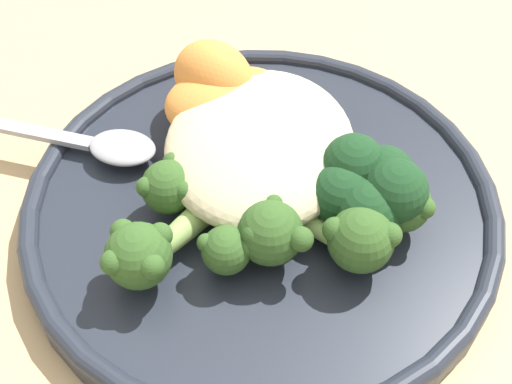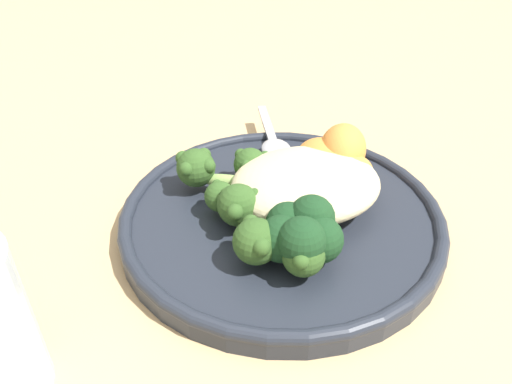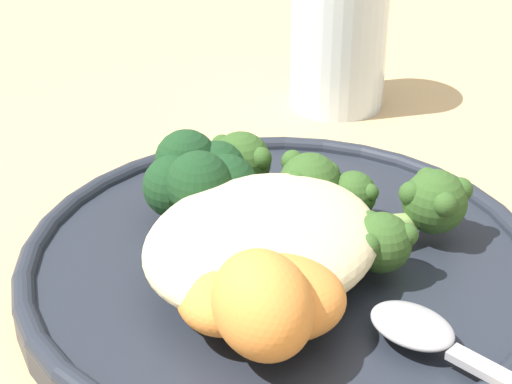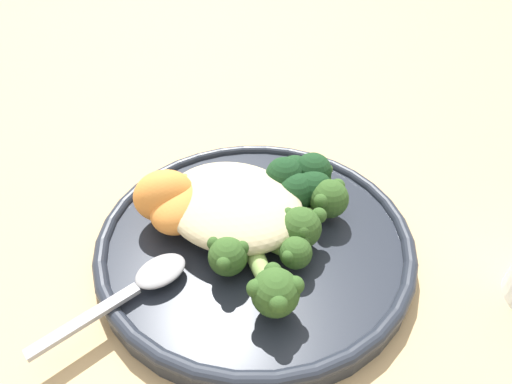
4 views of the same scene
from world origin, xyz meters
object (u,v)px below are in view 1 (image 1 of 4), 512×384
(broccoli_stalk_4, at_px, (337,226))
(sweet_potato_chunk_0, at_px, (255,101))
(kale_tuft, at_px, (368,188))
(quinoa_mound, at_px, (260,145))
(sweet_potato_chunk_2, at_px, (214,78))
(broccoli_stalk_2, at_px, (235,219))
(sweet_potato_chunk_1, at_px, (215,103))
(plate, at_px, (260,213))
(broccoli_stalk_3, at_px, (271,218))
(broccoli_stalk_1, at_px, (160,240))
(broccoli_stalk_5, at_px, (370,198))
(broccoli_stalk_0, at_px, (183,185))
(spoon, at_px, (103,144))

(broccoli_stalk_4, distance_m, sweet_potato_chunk_0, 0.11)
(sweet_potato_chunk_0, bearing_deg, kale_tuft, 45.53)
(quinoa_mound, relative_size, sweet_potato_chunk_2, 2.42)
(broccoli_stalk_2, distance_m, sweet_potato_chunk_1, 0.09)
(quinoa_mound, bearing_deg, sweet_potato_chunk_0, -168.98)
(plate, bearing_deg, broccoli_stalk_3, 19.61)
(broccoli_stalk_1, xyz_separation_m, sweet_potato_chunk_0, (-0.11, 0.04, -0.00))
(broccoli_stalk_4, relative_size, sweet_potato_chunk_2, 2.04)
(broccoli_stalk_5, distance_m, sweet_potato_chunk_1, 0.11)
(broccoli_stalk_4, bearing_deg, sweet_potato_chunk_1, 170.00)
(broccoli_stalk_1, relative_size, sweet_potato_chunk_1, 1.67)
(quinoa_mound, bearing_deg, broccoli_stalk_2, -8.23)
(kale_tuft, bearing_deg, sweet_potato_chunk_1, -123.23)
(plate, bearing_deg, broccoli_stalk_0, -83.03)
(broccoli_stalk_5, xyz_separation_m, sweet_potato_chunk_0, (-0.07, -0.07, 0.00))
(sweet_potato_chunk_0, distance_m, sweet_potato_chunk_1, 0.02)
(sweet_potato_chunk_1, bearing_deg, kale_tuft, 56.77)
(broccoli_stalk_3, bearing_deg, broccoli_stalk_5, 88.98)
(plate, bearing_deg, broccoli_stalk_4, 60.06)
(broccoli_stalk_5, bearing_deg, sweet_potato_chunk_2, 155.27)
(broccoli_stalk_5, height_order, sweet_potato_chunk_1, sweet_potato_chunk_1)
(broccoli_stalk_4, bearing_deg, broccoli_stalk_2, -144.35)
(broccoli_stalk_0, height_order, sweet_potato_chunk_0, same)
(broccoli_stalk_2, height_order, sweet_potato_chunk_1, sweet_potato_chunk_1)
(sweet_potato_chunk_1, distance_m, sweet_potato_chunk_2, 0.02)
(quinoa_mound, xyz_separation_m, kale_tuft, (0.03, 0.06, 0.00))
(broccoli_stalk_1, height_order, broccoli_stalk_2, broccoli_stalk_1)
(sweet_potato_chunk_2, bearing_deg, spoon, -52.94)
(broccoli_stalk_4, xyz_separation_m, sweet_potato_chunk_2, (-0.10, -0.08, 0.01))
(broccoli_stalk_0, xyz_separation_m, spoon, (-0.04, -0.06, -0.01))
(sweet_potato_chunk_0, bearing_deg, sweet_potato_chunk_2, -106.83)
(sweet_potato_chunk_0, bearing_deg, plate, 9.68)
(kale_tuft, relative_size, spoon, 0.51)
(broccoli_stalk_0, bearing_deg, spoon, -61.76)
(broccoli_stalk_3, bearing_deg, kale_tuft, 90.32)
(broccoli_stalk_3, height_order, broccoli_stalk_5, broccoli_stalk_3)
(sweet_potato_chunk_0, bearing_deg, broccoli_stalk_3, 12.34)
(spoon, bearing_deg, broccoli_stalk_4, 167.32)
(sweet_potato_chunk_0, xyz_separation_m, sweet_potato_chunk_1, (0.01, -0.02, 0.00))
(broccoli_stalk_1, bearing_deg, broccoli_stalk_3, 144.14)
(plate, bearing_deg, sweet_potato_chunk_1, -149.77)
(plate, distance_m, broccoli_stalk_4, 0.06)
(quinoa_mound, distance_m, broccoli_stalk_3, 0.05)
(plate, distance_m, broccoli_stalk_2, 0.03)
(quinoa_mound, height_order, broccoli_stalk_4, same)
(broccoli_stalk_1, distance_m, spoon, 0.09)
(quinoa_mound, height_order, kale_tuft, kale_tuft)
(broccoli_stalk_0, distance_m, broccoli_stalk_3, 0.06)
(broccoli_stalk_1, height_order, broccoli_stalk_3, same)
(broccoli_stalk_2, bearing_deg, spoon, -117.56)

